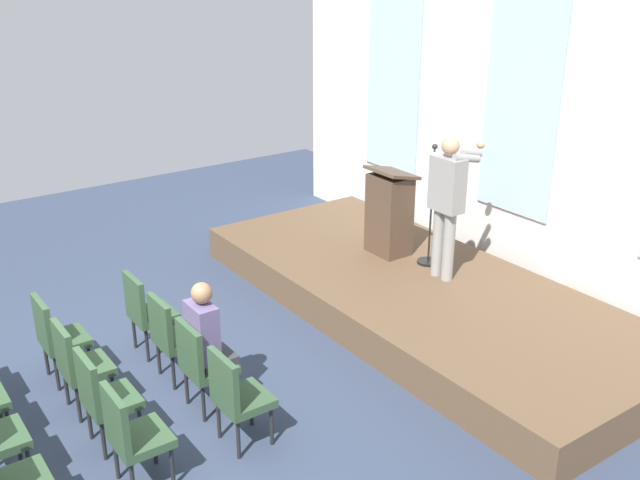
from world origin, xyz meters
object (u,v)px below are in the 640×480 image
at_px(mic_stand, 429,238).
at_px(chair_r1_c1, 78,362).
at_px(chair_r1_c3, 131,432).
at_px(chair_r0_c2, 201,361).
at_px(chair_r0_c1, 172,333).
at_px(lectern, 389,213).
at_px(chair_r0_c0, 146,309).
at_px(chair_r0_c3, 236,393).
at_px(chair_r2_c3, 7,478).
at_px(chair_r1_c0, 56,334).
at_px(speaker, 447,198).
at_px(chair_r1_c2, 102,394).
at_px(audience_r0_c2, 208,340).

xyz_separation_m(mic_stand, chair_r1_c1, (-0.00, -4.49, -0.23)).
bearing_deg(chair_r1_c3, chair_r0_c2, 124.52).
bearing_deg(chair_r0_c1, chair_r1_c1, -90.00).
height_order(mic_stand, chair_r1_c1, mic_stand).
bearing_deg(lectern, chair_r0_c0, -91.66).
bearing_deg(chair_r1_c1, chair_r0_c0, 124.52).
height_order(chair_r0_c1, chair_r0_c3, same).
xyz_separation_m(chair_r1_c1, chair_r2_c3, (1.32, -0.96, 0.00)).
bearing_deg(chair_r1_c0, mic_stand, 81.60).
bearing_deg(chair_r0_c1, chair_r0_c3, 0.00).
bearing_deg(chair_r0_c1, speaker, 83.15).
xyz_separation_m(chair_r0_c1, chair_r1_c2, (0.66, -0.96, 0.00)).
relative_size(chair_r0_c0, chair_r0_c3, 1.00).
bearing_deg(chair_r0_c3, chair_r1_c1, -143.99).
height_order(chair_r0_c2, chair_r1_c1, same).
distance_m(mic_stand, lectern, 0.64).
height_order(mic_stand, chair_r2_c3, mic_stand).
bearing_deg(chair_r2_c3, speaker, 99.80).
bearing_deg(chair_r1_c0, chair_r1_c1, 0.00).
height_order(speaker, chair_r1_c2, speaker).
relative_size(mic_stand, chair_r0_c0, 1.65).
bearing_deg(chair_r0_c2, mic_stand, 100.59).
distance_m(speaker, chair_r1_c2, 4.45).
bearing_deg(mic_stand, chair_r1_c1, -90.02).
height_order(lectern, chair_r0_c2, lectern).
xyz_separation_m(speaker, chair_r0_c2, (0.25, -3.38, -0.91)).
height_order(mic_stand, chair_r1_c0, mic_stand).
distance_m(chair_r1_c1, chair_r1_c2, 0.66).
distance_m(audience_r0_c2, chair_r2_c3, 2.12).
bearing_deg(chair_r0_c0, chair_r1_c3, -25.85).
height_order(chair_r0_c3, chair_r1_c2, same).
bearing_deg(speaker, lectern, -177.45).
bearing_deg(audience_r0_c2, chair_r0_c3, -6.95).
height_order(speaker, chair_r0_c2, speaker).
height_order(chair_r0_c3, chair_r1_c0, same).
bearing_deg(chair_r0_c0, chair_r1_c0, -90.00).
relative_size(chair_r0_c2, chair_r2_c3, 1.00).
xyz_separation_m(chair_r0_c3, chair_r1_c3, (0.00, -0.96, 0.00)).
xyz_separation_m(audience_r0_c2, chair_r1_c3, (0.66, -1.04, -0.21)).
bearing_deg(lectern, chair_r0_c3, -60.53).
bearing_deg(chair_r1_c2, mic_stand, 98.36).
height_order(chair_r1_c0, chair_r1_c1, same).
distance_m(chair_r0_c1, chair_r0_c2, 0.66).
bearing_deg(chair_r1_c1, chair_r1_c2, 0.00).
xyz_separation_m(chair_r0_c2, chair_r1_c0, (-1.32, -0.96, 0.00)).
bearing_deg(chair_r0_c3, mic_stand, 110.52).
relative_size(chair_r1_c1, chair_r2_c3, 1.00).
bearing_deg(speaker, chair_r1_c0, -103.81).
distance_m(chair_r0_c3, chair_r1_c1, 1.64).
relative_size(chair_r1_c2, chair_r1_c3, 1.00).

